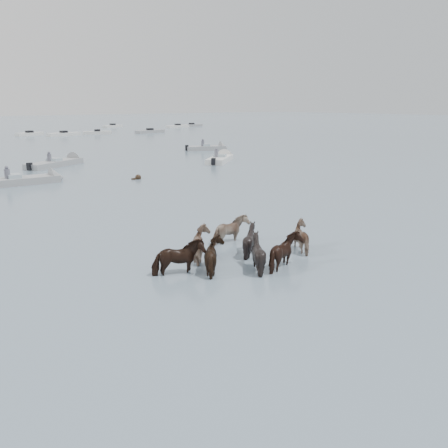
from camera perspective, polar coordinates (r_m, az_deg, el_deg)
ground at (r=16.38m, az=2.71°, el=-4.04°), size 400.00×400.00×0.00m
pony_herd at (r=15.76m, az=2.20°, el=-3.13°), size 6.63×4.42×1.41m
swimming_pony at (r=33.48m, az=-10.85°, el=5.76°), size 0.72×0.44×0.44m
motorboat_b at (r=33.82m, az=-23.58°, el=5.07°), size 6.35×1.91×1.92m
motorboat_c at (r=42.91m, az=-19.87°, el=7.30°), size 6.12×4.42×1.92m
motorboat_d at (r=43.42m, az=-0.32°, el=8.27°), size 5.29×4.79×1.92m
motorboat_e at (r=53.83m, az=-1.57°, el=9.58°), size 5.22×3.21×1.92m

